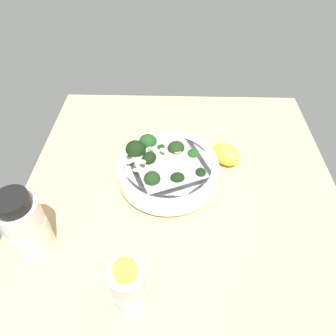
# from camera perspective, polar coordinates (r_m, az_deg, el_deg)

# --- Properties ---
(ground_plane) EXTENTS (0.70, 0.70, 0.04)m
(ground_plane) POSITION_cam_1_polar(r_m,az_deg,el_deg) (0.72, 2.32, -3.36)
(ground_plane) COLOR tan
(bowl_of_broccoli) EXTENTS (0.22, 0.22, 0.09)m
(bowl_of_broccoli) POSITION_cam_1_polar(r_m,az_deg,el_deg) (0.68, -0.31, -0.04)
(bowl_of_broccoli) COLOR white
(bowl_of_broccoli) RESTS_ON ground_plane
(lemon_wedge) EXTENTS (0.09, 0.09, 0.05)m
(lemon_wedge) POSITION_cam_1_polar(r_m,az_deg,el_deg) (0.74, 10.69, 2.54)
(lemon_wedge) COLOR yellow
(lemon_wedge) RESTS_ON ground_plane
(bottle_tall) EXTENTS (0.07, 0.07, 0.15)m
(bottle_tall) POSITION_cam_1_polar(r_m,az_deg,el_deg) (0.60, -24.94, -9.80)
(bottle_tall) COLOR beige
(bottle_tall) RESTS_ON ground_plane
(bottle_short) EXTENTS (0.06, 0.06, 0.13)m
(bottle_short) POSITION_cam_1_polar(r_m,az_deg,el_deg) (0.51, -7.18, -21.58)
(bottle_short) COLOR beige
(bottle_short) RESTS_ON ground_plane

